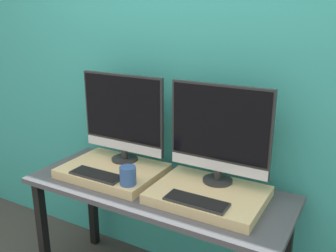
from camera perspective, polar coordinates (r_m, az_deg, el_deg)
name	(u,v)px	position (r m, az deg, el deg)	size (l,w,h in m)	color
wall_back	(187,77)	(2.24, 2.97, 7.47)	(8.00, 0.04, 2.60)	teal
workbench	(157,202)	(2.16, -1.73, -11.44)	(1.50, 0.59, 0.74)	#47474C
wooden_riser_left	(113,171)	(2.27, -8.40, -6.76)	(0.57, 0.43, 0.05)	#D6B77F
monitor_left	(123,116)	(2.25, -6.89, 1.57)	(0.55, 0.16, 0.54)	#282828
keyboard_left	(97,175)	(2.15, -10.83, -7.29)	(0.31, 0.11, 0.01)	#2D2D2D
mug	(128,176)	(2.01, -6.13, -7.54)	(0.09, 0.09, 0.10)	#335693
wooden_riser_right	(208,195)	(1.98, 6.16, -10.40)	(0.57, 0.43, 0.05)	#D6B77F
monitor_right	(220,132)	(1.97, 7.85, -0.86)	(0.55, 0.16, 0.54)	#282828
keyboard_right	(196,201)	(1.85, 4.35, -11.36)	(0.31, 0.11, 0.01)	#2D2D2D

